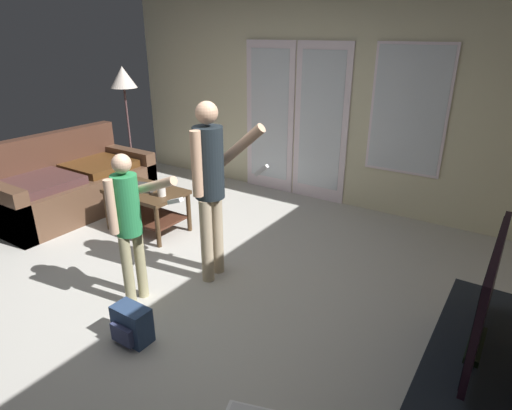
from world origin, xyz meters
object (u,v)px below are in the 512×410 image
at_px(person_adult, 211,178).
at_px(coffee_table, 147,201).
at_px(leather_couch, 70,187).
at_px(cup_near_edge, 161,191).
at_px(laptop_closed, 144,187).
at_px(tv_stand, 468,374).
at_px(person_child, 129,217).
at_px(floor_lamp, 123,82).
at_px(backpack, 132,325).
at_px(flat_screen_tv, 487,297).
at_px(cup_by_laptop, 124,181).

bearing_deg(person_adult, coffee_table, 163.75).
relative_size(leather_couch, cup_near_edge, 16.17).
xyz_separation_m(coffee_table, laptop_closed, (-0.05, 0.02, 0.15)).
distance_m(tv_stand, cup_near_edge, 3.20).
bearing_deg(person_child, leather_couch, 157.51).
bearing_deg(floor_lamp, person_adult, -28.56).
bearing_deg(cup_near_edge, tv_stand, -10.99).
bearing_deg(person_child, backpack, -46.91).
height_order(backpack, cup_near_edge, cup_near_edge).
xyz_separation_m(person_adult, floor_lamp, (-2.80, 1.52, 0.47)).
height_order(leather_couch, person_child, person_child).
xyz_separation_m(leather_couch, laptop_closed, (1.18, 0.14, 0.18)).
xyz_separation_m(person_adult, backpack, (0.06, -1.03, -0.82)).
xyz_separation_m(leather_couch, cup_near_edge, (1.50, 0.09, 0.23)).
bearing_deg(tv_stand, coffee_table, 169.41).
height_order(flat_screen_tv, backpack, flat_screen_tv).
bearing_deg(tv_stand, leather_couch, 173.60).
bearing_deg(cup_by_laptop, laptop_closed, 7.83).
bearing_deg(coffee_table, leather_couch, -174.52).
height_order(person_child, cup_near_edge, person_child).
xyz_separation_m(coffee_table, flat_screen_tv, (3.40, -0.63, 0.39)).
distance_m(person_child, backpack, 0.81).
height_order(leather_couch, floor_lamp, floor_lamp).
bearing_deg(cup_near_edge, person_child, -55.80).
bearing_deg(floor_lamp, person_child, -40.95).
xyz_separation_m(flat_screen_tv, backpack, (-2.11, -0.75, -0.60)).
bearing_deg(flat_screen_tv, laptop_closed, 169.23).
bearing_deg(cup_by_laptop, tv_stand, -9.43).
relative_size(leather_couch, person_child, 1.50).
bearing_deg(backpack, floor_lamp, 138.26).
relative_size(coffee_table, cup_near_edge, 7.35).
xyz_separation_m(tv_stand, person_adult, (-2.17, 0.28, 0.76)).
bearing_deg(flat_screen_tv, person_adult, 172.82).
bearing_deg(leather_couch, person_child, -22.49).
height_order(flat_screen_tv, cup_near_edge, flat_screen_tv).
bearing_deg(flat_screen_tv, leather_couch, 173.64).
distance_m(coffee_table, person_adult, 1.42).
xyz_separation_m(flat_screen_tv, person_child, (-2.45, -0.38, 0.03)).
height_order(floor_lamp, cup_near_edge, floor_lamp).
relative_size(coffee_table, floor_lamp, 0.53).
bearing_deg(laptop_closed, flat_screen_tv, -27.33).
bearing_deg(person_child, cup_by_laptop, 142.00).
xyz_separation_m(flat_screen_tv, cup_near_edge, (-3.13, 0.60, -0.20)).
height_order(person_child, laptop_closed, person_child).
height_order(leather_couch, coffee_table, leather_couch).
distance_m(tv_stand, laptop_closed, 3.53).
distance_m(coffee_table, tv_stand, 3.47).
height_order(person_child, floor_lamp, floor_lamp).
bearing_deg(coffee_table, person_adult, -16.25).
bearing_deg(flat_screen_tv, tv_stand, -65.30).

